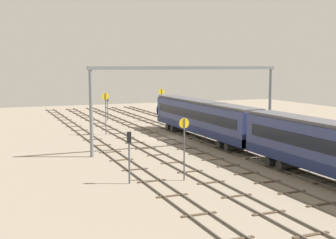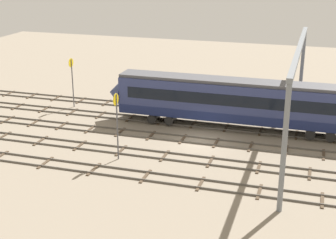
{
  "view_description": "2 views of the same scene",
  "coord_description": "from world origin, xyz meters",
  "views": [
    {
      "loc": [
        -53.02,
        20.52,
        9.39
      ],
      "look_at": [
        1.26,
        -1.37,
        2.25
      ],
      "focal_mm": 47.76,
      "sensor_mm": 36.0,
      "label": 1
    },
    {
      "loc": [
        -9.8,
        41.41,
        16.68
      ],
      "look_at": [
        3.02,
        -0.07,
        1.79
      ],
      "focal_mm": 53.04,
      "sensor_mm": 36.0,
      "label": 2
    }
  ],
  "objects": [
    {
      "name": "track_middle",
      "position": [
        -0.0,
        0.0,
        0.06
      ],
      "size": [
        87.85,
        2.4,
        0.16
      ],
      "color": "#59544C",
      "rests_on": "ground"
    },
    {
      "name": "signal_light_trackside_approach",
      "position": [
        20.98,
        1.8,
        2.81
      ],
      "size": [
        0.31,
        0.32,
        4.26
      ],
      "color": "#4C4C51",
      "rests_on": "ground"
    },
    {
      "name": "speed_sign_mid_trackside",
      "position": [
        5.55,
        5.96,
        3.76
      ],
      "size": [
        0.14,
        1.0,
        5.73
      ],
      "color": "#4C4C51",
      "rests_on": "ground"
    },
    {
      "name": "track_second_far",
      "position": [
        0.0,
        4.28,
        0.07
      ],
      "size": [
        87.85,
        2.4,
        0.16
      ],
      "color": "#59544C",
      "rests_on": "ground"
    },
    {
      "name": "track_far_background",
      "position": [
        -0.0,
        8.55,
        0.07
      ],
      "size": [
        87.85,
        2.4,
        0.16
      ],
      "color": "#59544C",
      "rests_on": "ground"
    },
    {
      "name": "overhead_gantry",
      "position": [
        -8.21,
        0.08,
        7.12
      ],
      "size": [
        0.4,
        22.24,
        9.27
      ],
      "color": "slate",
      "rests_on": "ground"
    },
    {
      "name": "train",
      "position": [
        -14.72,
        -4.28,
        2.66
      ],
      "size": [
        50.4,
        3.24,
        4.8
      ],
      "color": "navy",
      "rests_on": "ground"
    },
    {
      "name": "signal_light_trackside_departure",
      "position": [
        -19.68,
        10.4,
        2.76
      ],
      "size": [
        0.31,
        0.32,
        4.18
      ],
      "color": "#4C4C51",
      "rests_on": "ground"
    },
    {
      "name": "speed_sign_near_foreground",
      "position": [
        -20.39,
        5.94,
        3.29
      ],
      "size": [
        0.14,
        0.85,
        5.16
      ],
      "color": "#4C4C51",
      "rests_on": "ground"
    },
    {
      "name": "track_near_foreground",
      "position": [
        0.0,
        -8.55,
        0.06
      ],
      "size": [
        87.85,
        2.4,
        0.16
      ],
      "color": "#59544C",
      "rests_on": "ground"
    },
    {
      "name": "speed_sign_far_trackside",
      "position": [
        15.97,
        -6.19,
        3.62
      ],
      "size": [
        0.14,
        0.99,
        5.51
      ],
      "color": "#4C4C51",
      "rests_on": "ground"
    },
    {
      "name": "relay_cabinet",
      "position": [
        -8.8,
        -11.79,
        0.86
      ],
      "size": [
        1.13,
        0.64,
        1.73
      ],
      "color": "gray",
      "rests_on": "ground"
    },
    {
      "name": "track_with_train",
      "position": [
        0.0,
        -4.28,
        0.06
      ],
      "size": [
        87.85,
        2.4,
        0.16
      ],
      "color": "#59544C",
      "rests_on": "ground"
    },
    {
      "name": "ground_plane",
      "position": [
        0.0,
        0.0,
        0.0
      ],
      "size": [
        103.85,
        103.85,
        0.0
      ],
      "primitive_type": "plane",
      "color": "gray"
    }
  ]
}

